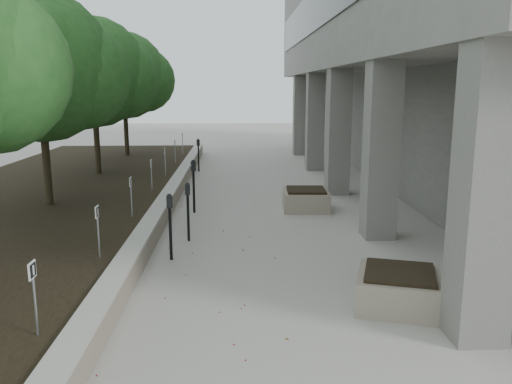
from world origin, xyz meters
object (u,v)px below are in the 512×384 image
object	(u,v)px
parking_meter_2	(170,227)
planter_front	(399,288)
parking_meter_3	(188,212)
planter_back	(306,199)
crabapple_tree_5	(124,94)
crabapple_tree_4	(94,96)
parking_meter_4	(194,186)
parking_meter_5	(198,155)
crabapple_tree_3	(41,99)

from	to	relation	value
parking_meter_2	planter_front	distance (m)	4.60
parking_meter_3	planter_back	distance (m)	4.29
crabapple_tree_5	planter_front	distance (m)	17.81
crabapple_tree_5	parking_meter_3	bearing A→B (deg)	-72.51
crabapple_tree_5	planter_front	xyz separation A→B (m)	(7.49, -15.91, -2.82)
crabapple_tree_4	parking_meter_3	size ratio (longest dim) A/B	4.03
parking_meter_4	crabapple_tree_4	bearing A→B (deg)	110.60
parking_meter_2	parking_meter_3	size ratio (longest dim) A/B	1.01
planter_back	crabapple_tree_4	bearing A→B (deg)	148.67
crabapple_tree_4	crabapple_tree_5	distance (m)	5.00
parking_meter_2	parking_meter_5	distance (m)	11.22
parking_meter_3	planter_back	world-z (taller)	parking_meter_3
crabapple_tree_5	parking_meter_3	world-z (taller)	crabapple_tree_5
parking_meter_3	parking_meter_2	bearing A→B (deg)	-104.55
parking_meter_4	crabapple_tree_5	bearing A→B (deg)	92.18
crabapple_tree_3	parking_meter_4	world-z (taller)	crabapple_tree_3
planter_front	planter_back	world-z (taller)	planter_back
parking_meter_2	parking_meter_5	size ratio (longest dim) A/B	1.01
parking_meter_4	planter_front	distance (m)	7.46
parking_meter_5	crabapple_tree_4	bearing A→B (deg)	-119.14
crabapple_tree_3	planter_front	world-z (taller)	crabapple_tree_3
crabapple_tree_5	parking_meter_2	bearing A→B (deg)	-75.04
parking_meter_2	parking_meter_3	xyz separation A→B (m)	(0.24, 1.30, -0.01)
parking_meter_2	parking_meter_4	bearing A→B (deg)	73.69
parking_meter_2	crabapple_tree_4	bearing A→B (deg)	98.82
parking_meter_4	parking_meter_3	bearing A→B (deg)	-107.59
crabapple_tree_3	parking_meter_2	distance (m)	5.57
parking_meter_5	planter_front	world-z (taller)	parking_meter_5
crabapple_tree_4	parking_meter_4	xyz separation A→B (m)	(3.75, -4.46, -2.38)
parking_meter_4	planter_front	world-z (taller)	parking_meter_4
parking_meter_4	planter_front	size ratio (longest dim) A/B	1.17
planter_front	planter_back	xyz separation A→B (m)	(-0.59, 6.71, 0.00)
crabapple_tree_4	planter_back	distance (m)	8.55
crabapple_tree_5	planter_back	bearing A→B (deg)	-53.14
planter_back	parking_meter_4	bearing A→B (deg)	-175.22
parking_meter_3	parking_meter_5	bearing A→B (deg)	88.49
crabapple_tree_3	planter_front	xyz separation A→B (m)	(7.49, -5.91, -2.82)
crabapple_tree_3	parking_meter_4	distance (m)	4.47
parking_meter_2	parking_meter_3	world-z (taller)	parking_meter_2
crabapple_tree_5	parking_meter_3	xyz separation A→B (m)	(3.84, -12.19, -2.45)
parking_meter_3	planter_front	bearing A→B (deg)	-49.79
crabapple_tree_4	planter_front	world-z (taller)	crabapple_tree_4
crabapple_tree_4	parking_meter_2	xyz separation A→B (m)	(3.60, -8.48, -2.44)
parking_meter_3	crabapple_tree_5	bearing A→B (deg)	103.30
parking_meter_4	parking_meter_5	xyz separation A→B (m)	(-0.38, 7.19, -0.07)
crabapple_tree_3	planter_back	bearing A→B (deg)	6.62
crabapple_tree_4	crabapple_tree_3	bearing A→B (deg)	-90.00
crabapple_tree_4	parking_meter_4	world-z (taller)	crabapple_tree_4
parking_meter_3	parking_meter_4	world-z (taller)	parking_meter_4
parking_meter_5	planter_back	world-z (taller)	parking_meter_5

